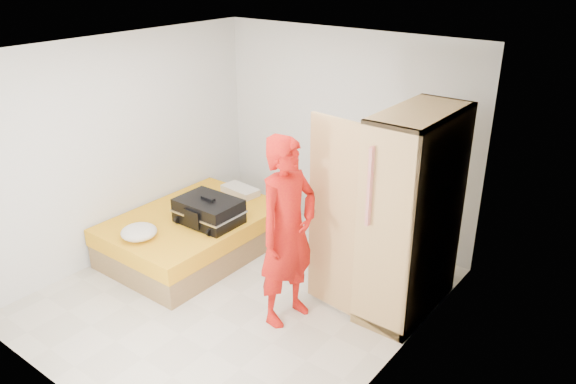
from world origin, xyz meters
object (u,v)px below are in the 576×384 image
Objects in this scene: bed at (194,234)px; person at (288,232)px; suitcase at (209,211)px; round_cushion at (139,232)px; wardrobe at (406,219)px.

person is at bearing -10.80° from bed.
bed is at bearing -178.70° from suitcase.
wardrobe is at bearing 26.65° from round_cushion.
person reaches higher than round_cushion.
round_cushion reaches higher than bed.
wardrobe is 2.89m from round_cushion.
person reaches higher than bed.
suitcase is at bearing 1.91° from bed.
wardrobe reaches higher than person.
wardrobe reaches higher than suitcase.
person is (1.70, -0.32, 0.71)m from bed.
suitcase is at bearing -166.68° from wardrobe.
wardrobe is (2.50, 0.54, 0.75)m from bed.
round_cushion is (-0.33, -0.75, -0.07)m from suitcase.
round_cushion is at bearing -114.15° from suitcase.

